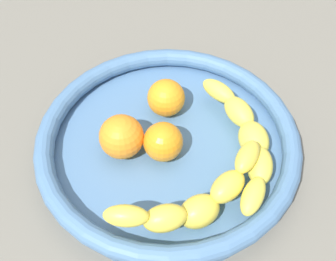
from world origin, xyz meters
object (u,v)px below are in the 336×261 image
Objects in this scene: fruit_bowl at (168,143)px; banana_draped_right at (196,200)px; orange_mid_left at (163,142)px; banana_draped_left at (246,138)px; orange_front at (166,98)px; orange_mid_right at (122,137)px.

fruit_bowl is 1.69× the size of banana_draped_right.
banana_draped_right reaches higher than orange_mid_left.
banana_draped_right reaches higher than banana_draped_left.
banana_draped_left is 3.58× the size of orange_front.
orange_front is at bearing -169.02° from banana_draped_left.
banana_draped_right is at bearing -1.16° from orange_mid_right.
banana_draped_right is 4.03× the size of orange_mid_left.
banana_draped_right reaches higher than orange_front.
fruit_bowl is at bearing 151.80° from banana_draped_right.
fruit_bowl is 10.83cm from banana_draped_right.
banana_draped_left is (7.54, 6.48, 1.99)cm from fruit_bowl.
banana_draped_right is 9.39cm from orange_mid_left.
banana_draped_right is at bearing -22.09° from orange_mid_left.
banana_draped_right reaches higher than fruit_bowl.
banana_draped_right is 12.80cm from orange_mid_right.
orange_front is at bearing 137.07° from fruit_bowl.
banana_draped_left is at bearing 10.98° from orange_front.
orange_front is 8.91cm from orange_mid_right.
orange_mid_right is at bearing -134.70° from banana_draped_left.
orange_mid_left is at bearing 38.54° from orange_mid_right.
banana_draped_right is 3.57× the size of orange_mid_right.
orange_mid_left is 5.26cm from orange_mid_right.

